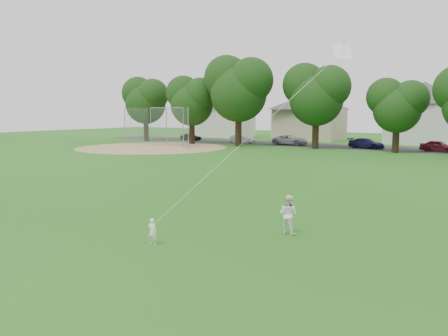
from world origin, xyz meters
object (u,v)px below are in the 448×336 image
Objects in this scene: older_boy at (288,214)px; toddler at (152,231)px; baseball_backstop at (164,127)px; kite at (263,124)px.

toddler is at bearing 53.64° from older_boy.
baseball_backstop is at bearing -38.23° from older_boy.
kite is 39.43m from baseball_backstop.
toddler is 0.07× the size of kite.
older_boy is at bearing -34.49° from kite.
toddler is at bearing -48.83° from baseball_backstop.
older_boy is 41.47m from baseball_backstop.
kite is 1.08× the size of baseball_backstop.
older_boy is (3.09, 3.62, 0.26)m from toddler.
kite is (-1.70, 1.17, 3.10)m from older_boy.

